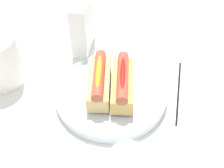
# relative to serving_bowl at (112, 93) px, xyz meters

# --- Properties ---
(ground_plane) EXTENTS (2.40, 2.40, 0.00)m
(ground_plane) POSITION_rel_serving_bowl_xyz_m (-0.01, -0.00, -0.02)
(ground_plane) COLOR white
(serving_bowl) EXTENTS (0.27, 0.27, 0.03)m
(serving_bowl) POSITION_rel_serving_bowl_xyz_m (0.00, 0.00, 0.00)
(serving_bowl) COLOR silver
(serving_bowl) RESTS_ON ground_plane
(hotdog_front) EXTENTS (0.15, 0.06, 0.06)m
(hotdog_front) POSITION_rel_serving_bowl_xyz_m (-0.00, -0.03, 0.04)
(hotdog_front) COLOR tan
(hotdog_front) RESTS_ON serving_bowl
(hotdog_back) EXTENTS (0.15, 0.05, 0.06)m
(hotdog_back) POSITION_rel_serving_bowl_xyz_m (0.00, 0.03, 0.04)
(hotdog_back) COLOR #DBB270
(hotdog_back) RESTS_ON serving_bowl
(napkin_box) EXTENTS (0.12, 0.06, 0.15)m
(napkin_box) POSITION_rel_serving_bowl_xyz_m (0.20, 0.08, 0.06)
(napkin_box) COLOR white
(napkin_box) RESTS_ON ground_plane
(chopstick_near) EXTENTS (0.22, 0.05, 0.01)m
(chopstick_near) POSITION_rel_serving_bowl_xyz_m (0.02, -0.17, -0.01)
(chopstick_near) COLOR black
(chopstick_near) RESTS_ON ground_plane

